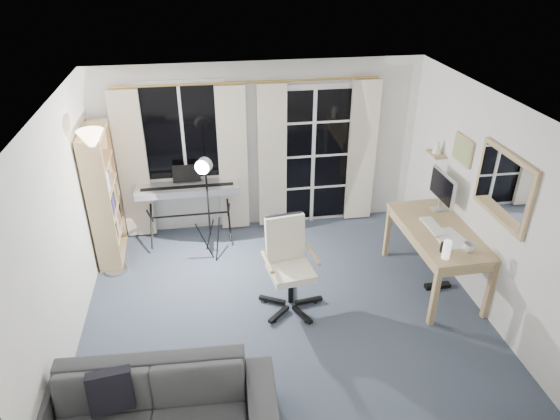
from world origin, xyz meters
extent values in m
cube|color=#3C4457|center=(0.00, 0.00, -0.01)|extent=(4.50, 4.00, 0.02)
cube|color=white|center=(-1.05, 1.98, 1.50)|extent=(1.20, 0.06, 1.40)
cube|color=black|center=(-1.05, 1.95, 1.50)|extent=(1.10, 0.02, 1.30)
cube|color=white|center=(-1.05, 1.94, 1.50)|extent=(0.04, 0.03, 1.30)
cube|color=white|center=(0.75, 1.98, 1.02)|extent=(1.32, 0.06, 2.11)
cube|color=black|center=(0.45, 1.95, 1.02)|extent=(0.55, 0.02, 1.95)
cube|color=black|center=(1.05, 1.95, 1.02)|extent=(0.55, 0.02, 1.95)
cube|color=white|center=(0.75, 1.94, 1.02)|extent=(0.05, 0.04, 2.05)
cube|color=white|center=(0.75, 1.94, 0.55)|extent=(1.15, 0.03, 0.03)
cube|color=white|center=(0.75, 1.94, 1.05)|extent=(1.15, 0.03, 0.03)
cube|color=white|center=(0.75, 1.94, 1.55)|extent=(1.15, 0.03, 0.03)
cylinder|color=gold|center=(-0.15, 1.90, 2.15)|extent=(3.50, 0.03, 0.03)
cube|color=beige|center=(-1.75, 1.88, 1.08)|extent=(0.40, 0.07, 2.10)
cube|color=beige|center=(-0.40, 1.88, 1.08)|extent=(0.40, 0.07, 2.10)
cube|color=beige|center=(0.15, 1.88, 1.08)|extent=(0.40, 0.07, 2.10)
cube|color=beige|center=(1.45, 1.88, 1.08)|extent=(0.40, 0.07, 2.10)
cube|color=#A67E57|center=(-2.08, 1.03, 0.89)|extent=(0.28, 0.04, 1.78)
cube|color=#A67E57|center=(-2.10, 1.83, 0.89)|extent=(0.28, 0.04, 1.78)
cube|color=#A67E57|center=(-2.22, 1.42, 0.89)|extent=(0.05, 0.80, 1.78)
cube|color=#A67E57|center=(-2.09, 1.43, 0.03)|extent=(0.31, 0.81, 0.02)
cube|color=#A67E57|center=(-2.09, 1.43, 0.36)|extent=(0.31, 0.81, 0.02)
cube|color=#A67E57|center=(-2.09, 1.43, 0.69)|extent=(0.31, 0.81, 0.02)
cube|color=#A67E57|center=(-2.09, 1.43, 1.03)|extent=(0.31, 0.81, 0.02)
cube|color=#A67E57|center=(-2.09, 1.43, 1.37)|extent=(0.31, 0.81, 0.02)
cube|color=#A67E57|center=(-2.09, 1.43, 1.75)|extent=(0.31, 0.81, 0.02)
cube|color=white|center=(-2.06, 1.10, 0.48)|extent=(0.20, 0.06, 0.23)
cube|color=#AA8A46|center=(-2.06, 1.19, 0.46)|extent=(0.20, 0.04, 0.18)
cube|color=#292929|center=(-2.07, 1.26, 0.47)|extent=(0.20, 0.04, 0.20)
cube|color=#AA8A46|center=(-2.07, 1.33, 0.50)|extent=(0.20, 0.04, 0.26)
cube|color=white|center=(-2.07, 1.40, 0.47)|extent=(0.20, 0.05, 0.21)
cube|color=#C77A39|center=(-2.07, 1.48, 0.47)|extent=(0.20, 0.04, 0.21)
cube|color=#533AAE|center=(-2.08, 1.55, 0.47)|extent=(0.20, 0.05, 0.22)
cube|color=#AA8A46|center=(-2.08, 1.62, 0.47)|extent=(0.20, 0.03, 0.20)
cube|color=#C77A39|center=(-2.08, 1.69, 0.47)|extent=(0.20, 0.05, 0.21)
cube|color=#292929|center=(-2.08, 1.77, 0.48)|extent=(0.20, 0.03, 0.23)
cube|color=#533AAE|center=(-2.06, 1.10, 0.83)|extent=(0.20, 0.04, 0.24)
cube|color=#292929|center=(-2.06, 1.16, 0.82)|extent=(0.20, 0.06, 0.24)
cube|color=#292929|center=(-2.07, 1.25, 0.81)|extent=(0.20, 0.04, 0.21)
cube|color=#533AAE|center=(-2.07, 1.32, 0.80)|extent=(0.20, 0.03, 0.19)
cube|color=#533AAE|center=(-2.07, 1.38, 0.81)|extent=(0.20, 0.04, 0.21)
cube|color=#292929|center=(-2.07, 1.45, 0.83)|extent=(0.20, 0.04, 0.24)
cube|color=#292929|center=(-2.08, 1.51, 0.80)|extent=(0.20, 0.05, 0.19)
cube|color=#B29142|center=(-2.08, 1.59, 0.81)|extent=(0.20, 0.04, 0.21)
cube|color=#AA8A46|center=(-2.08, 1.66, 0.81)|extent=(0.20, 0.03, 0.22)
cube|color=#292929|center=(-2.08, 1.72, 0.81)|extent=(0.20, 0.03, 0.21)
cube|color=#C77A39|center=(-2.06, 1.10, 1.17)|extent=(0.20, 0.04, 0.25)
cube|color=#292929|center=(-2.06, 1.17, 1.14)|extent=(0.20, 0.03, 0.19)
cube|color=white|center=(-2.07, 1.23, 1.17)|extent=(0.20, 0.04, 0.27)
cube|color=white|center=(-2.07, 1.29, 1.16)|extent=(0.20, 0.04, 0.24)
cube|color=#AA8A46|center=(-2.07, 1.36, 1.14)|extent=(0.20, 0.03, 0.20)
cube|color=#533AAE|center=(-2.07, 1.42, 1.14)|extent=(0.20, 0.04, 0.20)
cylinder|color=#B2B2B7|center=(-2.02, 1.03, 0.02)|extent=(0.32, 0.32, 0.03)
cylinder|color=#B2B2B7|center=(-2.02, 1.03, 0.91)|extent=(0.03, 0.03, 1.77)
cone|color=#FFE5B2|center=(-2.02, 1.03, 1.82)|extent=(0.35, 0.35, 0.18)
cylinder|color=black|center=(-1.58, 1.70, 0.38)|extent=(0.03, 0.67, 0.61)
cylinder|color=black|center=(-1.58, 1.70, 0.38)|extent=(0.03, 0.67, 0.61)
cylinder|color=black|center=(-0.51, 1.70, 0.38)|extent=(0.03, 0.67, 0.61)
cylinder|color=black|center=(-0.51, 1.70, 0.38)|extent=(0.03, 0.67, 0.61)
cylinder|color=black|center=(-1.05, 1.70, 0.38)|extent=(1.07, 0.04, 0.03)
cube|color=silver|center=(-1.05, 1.70, 0.78)|extent=(1.40, 0.37, 0.10)
cube|color=white|center=(-1.04, 1.61, 0.82)|extent=(1.29, 0.16, 0.02)
cube|color=black|center=(-1.04, 1.66, 0.83)|extent=(1.24, 0.10, 0.01)
cube|color=black|center=(-1.05, 1.81, 0.96)|extent=(0.38, 0.08, 0.23)
cylinder|color=black|center=(-0.69, 1.15, 0.27)|extent=(0.11, 0.22, 0.59)
cylinder|color=black|center=(-0.79, 1.29, 0.27)|extent=(0.15, 0.19, 0.59)
cylinder|color=black|center=(-0.86, 1.13, 0.27)|extent=(0.23, 0.05, 0.59)
cylinder|color=black|center=(-0.78, 1.19, 0.84)|extent=(0.03, 0.03, 1.02)
cylinder|color=silver|center=(-0.80, 1.15, 1.35)|extent=(0.22, 0.17, 0.19)
cylinder|color=white|center=(-0.82, 1.09, 1.35)|extent=(0.16, 0.08, 0.17)
cube|color=black|center=(0.30, -0.01, 0.05)|extent=(0.33, 0.09, 0.04)
cylinder|color=black|center=(0.38, 0.01, 0.03)|extent=(0.06, 0.06, 0.05)
cube|color=black|center=(0.12, 0.19, 0.05)|extent=(0.11, 0.33, 0.04)
cylinder|color=black|center=(0.14, 0.27, 0.03)|extent=(0.06, 0.06, 0.05)
cube|color=black|center=(-0.12, 0.07, 0.05)|extent=(0.31, 0.20, 0.04)
cylinder|color=black|center=(-0.19, 0.11, 0.03)|extent=(0.06, 0.06, 0.05)
cube|color=black|center=(-0.08, -0.19, 0.05)|extent=(0.27, 0.26, 0.04)
cylinder|color=black|center=(-0.14, -0.25, 0.03)|extent=(0.06, 0.06, 0.05)
cube|color=black|center=(0.18, -0.24, 0.05)|extent=(0.19, 0.32, 0.04)
cylinder|color=black|center=(0.21, -0.31, 0.03)|extent=(0.06, 0.06, 0.05)
cylinder|color=black|center=(0.08, -0.03, 0.29)|extent=(0.07, 0.07, 0.41)
cube|color=white|center=(0.08, -0.03, 0.51)|extent=(0.53, 0.53, 0.08)
cube|color=white|center=(0.05, 0.19, 0.82)|extent=(0.46, 0.19, 0.54)
cube|color=black|center=(0.05, 0.23, 0.84)|extent=(0.44, 0.16, 0.49)
cylinder|color=#A67E57|center=(-0.19, -0.05, 0.68)|extent=(0.10, 0.41, 0.05)
cylinder|color=#A67E57|center=(0.34, 0.02, 0.68)|extent=(0.10, 0.41, 0.05)
cube|color=#A48854|center=(1.88, 0.15, 0.77)|extent=(0.77, 1.49, 0.04)
cube|color=#A48854|center=(1.88, 0.15, 0.69)|extent=(0.72, 1.44, 0.11)
cube|color=#A48854|center=(1.57, -0.55, 0.37)|extent=(0.06, 0.06, 0.75)
cube|color=#A48854|center=(2.22, -0.54, 0.37)|extent=(0.06, 0.06, 0.75)
cube|color=#A48854|center=(1.54, 0.83, 0.37)|extent=(0.06, 0.06, 0.75)
cube|color=#A48854|center=(2.19, 0.85, 0.37)|extent=(0.06, 0.06, 0.75)
cube|color=silver|center=(2.08, 0.60, 0.80)|extent=(0.19, 0.13, 0.02)
cube|color=silver|center=(2.08, 0.60, 0.94)|extent=(0.04, 0.03, 0.23)
cube|color=silver|center=(2.08, 0.60, 1.10)|extent=(0.05, 0.57, 0.36)
cube|color=black|center=(2.06, 0.60, 1.10)|extent=(0.02, 0.53, 0.32)
cube|color=white|center=(1.82, 0.20, 0.80)|extent=(0.16, 0.44, 0.02)
cube|color=white|center=(1.78, -0.11, 0.80)|extent=(0.07, 0.11, 0.02)
cube|color=white|center=(1.93, 0.00, 0.79)|extent=(0.28, 0.35, 0.01)
cube|color=white|center=(1.91, -0.21, 0.79)|extent=(0.23, 0.17, 0.00)
cube|color=black|center=(1.70, -0.32, 0.85)|extent=(0.05, 0.04, 0.13)
cylinder|color=white|center=(1.68, -0.43, 0.89)|extent=(0.09, 0.09, 0.21)
cube|color=black|center=(1.93, 0.05, 0.03)|extent=(0.32, 0.09, 0.05)
imported|color=silver|center=(1.98, -0.35, 0.85)|extent=(0.13, 0.10, 0.13)
cube|color=#A67E57|center=(2.23, -0.35, 1.55)|extent=(0.04, 0.94, 0.74)
cube|color=white|center=(2.21, -0.35, 1.55)|extent=(0.01, 0.84, 0.64)
cube|color=#A67E57|center=(2.23, 0.55, 1.60)|extent=(0.03, 0.42, 0.32)
cube|color=#438769|center=(2.21, 0.55, 1.60)|extent=(0.00, 0.36, 0.26)
cube|color=#A67E57|center=(2.16, 1.05, 1.35)|extent=(0.16, 0.30, 0.02)
cone|color=white|center=(2.16, 1.05, 1.44)|extent=(0.12, 0.12, 0.15)
imported|color=#343537|center=(-1.39, -1.55, 0.42)|extent=(2.16, 0.72, 0.83)
cube|color=black|center=(-1.69, -1.43, 0.49)|extent=(0.38, 0.24, 0.38)
camera|label=1|loc=(-0.76, -4.52, 3.79)|focal=32.00mm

